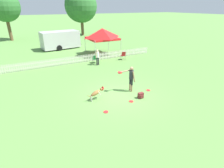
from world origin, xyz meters
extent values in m
plane|color=#5B8C42|center=(0.00, 0.00, 0.00)|extent=(240.00, 240.00, 0.00)
cylinder|color=#8C664C|center=(0.90, 0.04, 0.24)|extent=(0.11, 0.11, 0.47)
cylinder|color=black|center=(0.90, 0.04, 0.66)|extent=(0.12, 0.12, 0.39)
cylinder|color=#8C664C|center=(0.90, 0.24, 0.24)|extent=(0.11, 0.11, 0.47)
cylinder|color=black|center=(0.90, 0.24, 0.66)|extent=(0.12, 0.12, 0.39)
cylinder|color=#26262D|center=(0.90, 0.14, 1.15)|extent=(0.28, 0.28, 0.59)
sphere|color=#8C664C|center=(0.90, 0.14, 1.57)|extent=(0.24, 0.24, 0.24)
cylinder|color=#8C664C|center=(0.96, -0.06, 1.07)|extent=(0.21, 0.18, 0.72)
cylinder|color=#8C664C|center=(0.54, 0.35, 1.38)|extent=(0.72, 0.14, 0.14)
cylinder|color=red|center=(0.19, 0.38, 1.33)|extent=(0.26, 0.26, 0.02)
cylinder|color=red|center=(0.19, 0.38, 1.35)|extent=(0.26, 0.26, 0.02)
cylinder|color=red|center=(0.19, 0.38, 1.38)|extent=(0.26, 0.26, 0.02)
ellipsoid|color=olive|center=(-1.61, 0.12, 0.45)|extent=(0.67, 0.27, 0.46)
ellipsoid|color=silver|center=(-1.61, 0.12, 0.41)|extent=(0.36, 0.15, 0.22)
sphere|color=olive|center=(-1.23, 0.12, 0.61)|extent=(0.17, 0.17, 0.17)
cone|color=olive|center=(-1.15, 0.12, 0.65)|extent=(0.15, 0.10, 0.13)
cylinder|color=red|center=(-1.15, 0.12, 0.65)|extent=(0.13, 0.26, 0.25)
cone|color=olive|center=(-1.26, 0.17, 0.68)|extent=(0.05, 0.05, 0.08)
cone|color=olive|center=(-1.25, 0.07, 0.68)|extent=(0.05, 0.05, 0.08)
cylinder|color=silver|center=(-1.91, 0.20, 0.17)|extent=(0.06, 0.06, 0.33)
cylinder|color=silver|center=(-1.90, 0.02, 0.17)|extent=(0.06, 0.06, 0.33)
cylinder|color=silver|center=(-1.41, 0.20, 0.44)|extent=(0.16, 0.06, 0.26)
cylinder|color=silver|center=(-1.41, 0.04, 0.44)|extent=(0.16, 0.06, 0.26)
cone|color=olive|center=(-2.05, 0.11, 0.37)|extent=(0.30, 0.06, 0.21)
cylinder|color=red|center=(1.99, -0.34, 0.01)|extent=(0.26, 0.26, 0.02)
cylinder|color=red|center=(0.15, -1.05, 0.01)|extent=(0.26, 0.26, 0.02)
cylinder|color=red|center=(-1.65, -1.36, 0.01)|extent=(0.26, 0.26, 0.02)
cube|color=maroon|center=(0.91, -0.95, 0.18)|extent=(0.33, 0.20, 0.35)
cube|color=maroon|center=(0.91, -1.07, 0.14)|extent=(0.23, 0.04, 0.18)
cube|color=beige|center=(0.00, 7.77, 0.22)|extent=(16.54, 0.04, 0.06)
cube|color=beige|center=(0.00, 7.77, 0.53)|extent=(16.54, 0.04, 0.06)
cube|color=beige|center=(-6.82, 7.77, 0.37)|extent=(0.09, 0.02, 0.74)
cube|color=beige|center=(-6.65, 7.77, 0.37)|extent=(0.09, 0.02, 0.74)
cube|color=beige|center=(-6.48, 7.77, 0.37)|extent=(0.09, 0.02, 0.74)
cube|color=beige|center=(-6.31, 7.77, 0.37)|extent=(0.09, 0.02, 0.74)
cube|color=beige|center=(-6.14, 7.77, 0.37)|extent=(0.09, 0.02, 0.74)
cube|color=beige|center=(-5.97, 7.77, 0.37)|extent=(0.09, 0.02, 0.74)
cube|color=beige|center=(-5.80, 7.77, 0.37)|extent=(0.09, 0.02, 0.74)
cube|color=beige|center=(-5.63, 7.77, 0.37)|extent=(0.09, 0.02, 0.74)
cube|color=beige|center=(-5.46, 7.77, 0.37)|extent=(0.09, 0.02, 0.74)
cube|color=beige|center=(-5.29, 7.77, 0.37)|extent=(0.09, 0.02, 0.74)
cube|color=beige|center=(-5.12, 7.77, 0.37)|extent=(0.09, 0.02, 0.74)
cube|color=beige|center=(-4.95, 7.77, 0.37)|extent=(0.09, 0.02, 0.74)
cube|color=beige|center=(-4.78, 7.77, 0.37)|extent=(0.09, 0.02, 0.74)
cube|color=beige|center=(-4.61, 7.77, 0.37)|extent=(0.09, 0.02, 0.74)
cube|color=beige|center=(-4.43, 7.77, 0.37)|extent=(0.09, 0.02, 0.74)
cube|color=beige|center=(-4.26, 7.77, 0.37)|extent=(0.09, 0.02, 0.74)
cube|color=beige|center=(-4.09, 7.77, 0.37)|extent=(0.09, 0.02, 0.74)
cube|color=beige|center=(-3.92, 7.77, 0.37)|extent=(0.09, 0.02, 0.74)
cube|color=beige|center=(-3.75, 7.77, 0.37)|extent=(0.09, 0.02, 0.74)
cube|color=beige|center=(-3.58, 7.77, 0.37)|extent=(0.09, 0.02, 0.74)
cube|color=beige|center=(-3.41, 7.77, 0.37)|extent=(0.09, 0.02, 0.74)
cube|color=beige|center=(-3.24, 7.77, 0.37)|extent=(0.09, 0.02, 0.74)
cube|color=beige|center=(-3.07, 7.77, 0.37)|extent=(0.09, 0.02, 0.74)
cube|color=beige|center=(-2.90, 7.77, 0.37)|extent=(0.09, 0.02, 0.74)
cube|color=beige|center=(-2.73, 7.77, 0.37)|extent=(0.09, 0.02, 0.74)
cube|color=beige|center=(-2.56, 7.77, 0.37)|extent=(0.09, 0.02, 0.74)
cube|color=beige|center=(-2.39, 7.77, 0.37)|extent=(0.09, 0.02, 0.74)
cube|color=beige|center=(-2.22, 7.77, 0.37)|extent=(0.09, 0.02, 0.74)
cube|color=beige|center=(-2.05, 7.77, 0.37)|extent=(0.09, 0.02, 0.74)
cube|color=beige|center=(-1.88, 7.77, 0.37)|extent=(0.09, 0.02, 0.74)
cube|color=beige|center=(-1.71, 7.77, 0.37)|extent=(0.09, 0.02, 0.74)
cube|color=beige|center=(-1.54, 7.77, 0.37)|extent=(0.09, 0.02, 0.74)
cube|color=beige|center=(-1.36, 7.77, 0.37)|extent=(0.09, 0.02, 0.74)
cube|color=beige|center=(-1.19, 7.77, 0.37)|extent=(0.09, 0.02, 0.74)
cube|color=beige|center=(-1.02, 7.77, 0.37)|extent=(0.09, 0.02, 0.74)
cube|color=beige|center=(-0.85, 7.77, 0.37)|extent=(0.09, 0.02, 0.74)
cube|color=beige|center=(-0.68, 7.77, 0.37)|extent=(0.09, 0.02, 0.74)
cube|color=beige|center=(-0.51, 7.77, 0.37)|extent=(0.09, 0.02, 0.74)
cube|color=beige|center=(-0.34, 7.77, 0.37)|extent=(0.09, 0.02, 0.74)
cube|color=beige|center=(-0.17, 7.77, 0.37)|extent=(0.09, 0.02, 0.74)
cube|color=beige|center=(0.00, 7.77, 0.37)|extent=(0.09, 0.02, 0.74)
cube|color=beige|center=(0.17, 7.77, 0.37)|extent=(0.09, 0.02, 0.74)
cube|color=beige|center=(0.34, 7.77, 0.37)|extent=(0.09, 0.02, 0.74)
cube|color=beige|center=(0.51, 7.77, 0.37)|extent=(0.09, 0.02, 0.74)
cube|color=beige|center=(0.68, 7.77, 0.37)|extent=(0.09, 0.02, 0.74)
cube|color=beige|center=(0.85, 7.77, 0.37)|extent=(0.09, 0.02, 0.74)
cube|color=beige|center=(1.02, 7.77, 0.37)|extent=(0.09, 0.02, 0.74)
cube|color=beige|center=(1.19, 7.77, 0.37)|extent=(0.09, 0.02, 0.74)
cube|color=beige|center=(1.36, 7.77, 0.37)|extent=(0.09, 0.02, 0.74)
cube|color=beige|center=(1.54, 7.77, 0.37)|extent=(0.09, 0.02, 0.74)
cube|color=beige|center=(1.71, 7.77, 0.37)|extent=(0.09, 0.02, 0.74)
cube|color=beige|center=(1.88, 7.77, 0.37)|extent=(0.09, 0.02, 0.74)
cube|color=beige|center=(2.05, 7.77, 0.37)|extent=(0.09, 0.02, 0.74)
cube|color=beige|center=(2.22, 7.77, 0.37)|extent=(0.09, 0.02, 0.74)
cube|color=beige|center=(2.39, 7.77, 0.37)|extent=(0.09, 0.02, 0.74)
cube|color=beige|center=(2.56, 7.77, 0.37)|extent=(0.09, 0.02, 0.74)
cube|color=beige|center=(2.73, 7.77, 0.37)|extent=(0.09, 0.02, 0.74)
cube|color=beige|center=(2.90, 7.77, 0.37)|extent=(0.09, 0.02, 0.74)
cube|color=beige|center=(3.07, 7.77, 0.37)|extent=(0.09, 0.02, 0.74)
cube|color=beige|center=(3.24, 7.77, 0.37)|extent=(0.09, 0.02, 0.74)
cube|color=beige|center=(3.41, 7.77, 0.37)|extent=(0.09, 0.02, 0.74)
cube|color=beige|center=(3.58, 7.77, 0.37)|extent=(0.09, 0.02, 0.74)
cube|color=beige|center=(3.75, 7.77, 0.37)|extent=(0.09, 0.02, 0.74)
cube|color=beige|center=(3.92, 7.77, 0.37)|extent=(0.09, 0.02, 0.74)
cube|color=beige|center=(4.09, 7.77, 0.37)|extent=(0.09, 0.02, 0.74)
cube|color=beige|center=(4.26, 7.77, 0.37)|extent=(0.09, 0.02, 0.74)
cube|color=beige|center=(4.43, 7.77, 0.37)|extent=(0.09, 0.02, 0.74)
cube|color=beige|center=(4.61, 7.77, 0.37)|extent=(0.09, 0.02, 0.74)
cube|color=beige|center=(4.78, 7.77, 0.37)|extent=(0.09, 0.02, 0.74)
cube|color=beige|center=(4.95, 7.77, 0.37)|extent=(0.09, 0.02, 0.74)
cube|color=beige|center=(5.12, 7.77, 0.37)|extent=(0.09, 0.02, 0.74)
cube|color=beige|center=(5.29, 7.77, 0.37)|extent=(0.09, 0.02, 0.74)
cube|color=beige|center=(5.46, 7.77, 0.37)|extent=(0.09, 0.02, 0.74)
cube|color=beige|center=(5.63, 7.77, 0.37)|extent=(0.09, 0.02, 0.74)
cube|color=beige|center=(5.80, 7.77, 0.37)|extent=(0.09, 0.02, 0.74)
cube|color=beige|center=(5.97, 7.77, 0.37)|extent=(0.09, 0.02, 0.74)
cube|color=beige|center=(6.14, 7.77, 0.37)|extent=(0.09, 0.02, 0.74)
cube|color=beige|center=(6.31, 7.77, 0.37)|extent=(0.09, 0.02, 0.74)
cube|color=beige|center=(6.48, 7.77, 0.37)|extent=(0.09, 0.02, 0.74)
cube|color=beige|center=(6.65, 7.77, 0.37)|extent=(0.09, 0.02, 0.74)
cube|color=beige|center=(6.82, 7.77, 0.37)|extent=(0.09, 0.02, 0.74)
cube|color=beige|center=(6.99, 7.77, 0.37)|extent=(0.09, 0.02, 0.74)
cube|color=beige|center=(7.16, 7.77, 0.37)|extent=(0.09, 0.02, 0.74)
cube|color=beige|center=(7.33, 7.77, 0.37)|extent=(0.09, 0.02, 0.74)
cube|color=beige|center=(7.50, 7.77, 0.37)|extent=(0.09, 0.02, 0.74)
cube|color=beige|center=(7.68, 7.77, 0.37)|extent=(0.09, 0.02, 0.74)
cube|color=beige|center=(7.85, 7.77, 0.37)|extent=(0.09, 0.02, 0.74)
cube|color=beige|center=(8.02, 7.77, 0.37)|extent=(0.09, 0.02, 0.74)
cube|color=beige|center=(8.19, 7.77, 0.37)|extent=(0.09, 0.02, 0.74)
cylinder|color=#333338|center=(1.50, 7.21, 0.21)|extent=(0.02, 0.02, 0.42)
cylinder|color=#333338|center=(1.06, 7.24, 0.21)|extent=(0.02, 0.02, 0.42)
cylinder|color=#333338|center=(1.47, 6.77, 0.21)|extent=(0.02, 0.02, 0.42)
cylinder|color=#333338|center=(1.03, 6.80, 0.21)|extent=(0.02, 0.02, 0.42)
cube|color=#19662D|center=(1.26, 7.00, 0.42)|extent=(0.55, 0.55, 0.03)
cube|color=#19662D|center=(1.25, 6.77, 0.62)|extent=(0.52, 0.12, 0.40)
cylinder|color=#333338|center=(4.48, 6.87, 0.22)|extent=(0.02, 0.02, 0.45)
cylinder|color=#333338|center=(4.13, 6.93, 0.22)|extent=(0.02, 0.02, 0.45)
cylinder|color=#333338|center=(4.43, 6.52, 0.22)|extent=(0.02, 0.02, 0.45)
cylinder|color=#333338|center=(4.07, 6.57, 0.22)|extent=(0.02, 0.02, 0.45)
cube|color=maroon|center=(4.28, 6.72, 0.45)|extent=(0.49, 0.49, 0.03)
cube|color=maroon|center=(4.25, 6.53, 0.66)|extent=(0.43, 0.15, 0.43)
cylinder|color=#B2B2B2|center=(1.78, 8.10, 0.97)|extent=(0.04, 0.04, 1.94)
cylinder|color=#B2B2B2|center=(4.84, 8.10, 0.97)|extent=(0.04, 0.04, 1.94)
cylinder|color=#B2B2B2|center=(1.78, 11.16, 0.97)|extent=(0.04, 0.04, 1.94)
cylinder|color=#B2B2B2|center=(4.84, 11.16, 0.97)|extent=(0.04, 0.04, 1.94)
cube|color=red|center=(3.31, 9.63, 1.84)|extent=(3.06, 3.06, 0.20)
pyramid|color=red|center=(3.31, 9.63, 2.43)|extent=(3.06, 3.06, 0.99)
cylinder|color=black|center=(1.30, 6.30, 0.37)|extent=(0.11, 0.11, 0.75)
cylinder|color=black|center=(1.13, 6.24, 0.37)|extent=(0.11, 0.11, 0.75)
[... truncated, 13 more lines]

